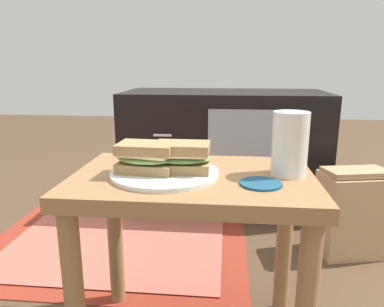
% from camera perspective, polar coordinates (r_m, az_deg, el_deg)
% --- Properties ---
extents(side_table, '(0.56, 0.36, 0.46)m').
position_cam_1_polar(side_table, '(0.87, 0.15, -9.03)').
color(side_table, olive).
rests_on(side_table, ground).
extents(tv_cabinet, '(0.96, 0.46, 0.58)m').
position_cam_1_polar(tv_cabinet, '(1.79, 5.03, 0.52)').
color(tv_cabinet, black).
rests_on(tv_cabinet, ground).
extents(area_rug, '(1.03, 0.75, 0.01)m').
position_cam_1_polar(area_rug, '(1.52, -11.85, -13.81)').
color(area_rug, maroon).
rests_on(area_rug, ground).
extents(plate, '(0.25, 0.25, 0.01)m').
position_cam_1_polar(plate, '(0.83, -4.36, -3.10)').
color(plate, silver).
rests_on(plate, side_table).
extents(sandwich_front, '(0.15, 0.11, 0.07)m').
position_cam_1_polar(sandwich_front, '(0.83, -7.24, -0.60)').
color(sandwich_front, '#9E7A4C').
rests_on(sandwich_front, plate).
extents(sandwich_back, '(0.14, 0.09, 0.07)m').
position_cam_1_polar(sandwich_back, '(0.82, -1.55, -0.57)').
color(sandwich_back, '#9E7A4C').
rests_on(sandwich_back, plate).
extents(beer_glass, '(0.08, 0.08, 0.15)m').
position_cam_1_polar(beer_glass, '(0.85, 15.25, 1.31)').
color(beer_glass, silver).
rests_on(beer_glass, side_table).
extents(coaster, '(0.09, 0.09, 0.01)m').
position_cam_1_polar(coaster, '(0.78, 10.88, -4.71)').
color(coaster, navy).
rests_on(coaster, side_table).
extents(paper_bag, '(0.27, 0.21, 0.34)m').
position_cam_1_polar(paper_bag, '(1.50, 24.11, -8.48)').
color(paper_bag, tan).
rests_on(paper_bag, ground).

